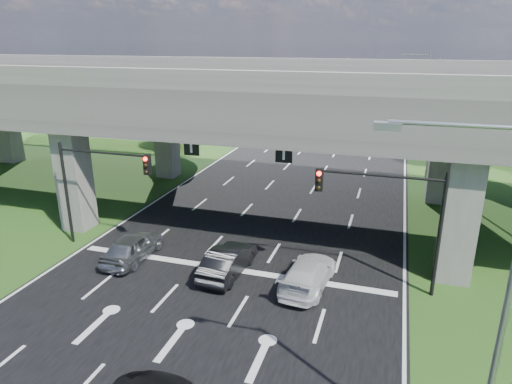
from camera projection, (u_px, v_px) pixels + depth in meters
The scene contains 18 objects.
ground at pixel (201, 305), 20.62m from camera, with size 160.00×160.00×0.00m, color #2A4717.
road at pixel (263, 223), 29.66m from camera, with size 18.00×120.00×0.03m, color black.
overpass at pixel (273, 97), 28.94m from camera, with size 80.00×15.00×10.00m.
warehouse at pixel (125, 115), 58.96m from camera, with size 20.00×10.00×4.00m, color #9E9E99.
signal_right at pixel (392, 207), 20.64m from camera, with size 5.76×0.54×6.00m.
signal_left at pixel (96, 177), 25.04m from camera, with size 5.76×0.54×6.00m.
streetlight_near at pixel (489, 294), 10.48m from camera, with size 3.38×0.25×10.00m.
streetlight_far at pixel (429, 110), 37.62m from camera, with size 3.38×0.25×10.00m.
streetlight_beyond at pixel (422, 90), 52.10m from camera, with size 3.38×0.25×10.00m.
tree_left_near at pixel (177, 107), 46.53m from camera, with size 4.50×4.50×7.80m.
tree_left_mid at pixel (185, 102), 54.82m from camera, with size 3.91×3.90×6.76m.
tree_left_far at pixel (238, 88), 60.62m from camera, with size 4.80×4.80×8.32m.
tree_right_near at pixel (460, 120), 40.85m from camera, with size 4.20×4.20×7.28m.
tree_right_mid at pixel (482, 112), 47.35m from camera, with size 3.91×3.90×6.76m.
tree_right_far at pixel (437, 96), 55.50m from camera, with size 4.50×4.50×7.80m.
car_silver at pixel (133, 247), 24.54m from camera, with size 1.74×4.32×1.47m, color gray.
car_dark at pixel (228, 261), 23.03m from camera, with size 1.56×4.47×1.47m, color black.
car_white at pixel (308, 273), 21.89m from camera, with size 1.94×4.78×1.39m, color silver.
Camera 1 is at (7.69, -16.36, 11.43)m, focal length 32.00 mm.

